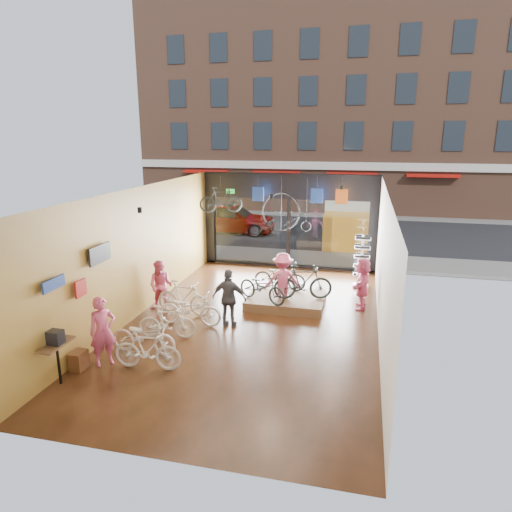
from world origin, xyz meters
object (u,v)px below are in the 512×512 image
(floor_bike_3, at_px, (167,322))
(hung_bike, at_px, (221,200))
(street_car, at_px, (231,218))
(customer_1, at_px, (161,286))
(customer_2, at_px, (229,298))
(floor_bike_5, at_px, (184,298))
(penny_farthing, at_px, (289,214))
(sunglasses_rack, at_px, (362,261))
(box_truck, at_px, (348,218))
(floor_bike_1, at_px, (147,350))
(customer_3, at_px, (283,280))
(floor_bike_4, at_px, (190,309))
(display_bike_left, at_px, (262,287))
(floor_bike_2, at_px, (144,336))
(display_bike_right, at_px, (280,276))
(customer_5, at_px, (362,283))
(display_bike_mid, at_px, (303,282))
(display_platform, at_px, (286,301))
(customer_0, at_px, (103,331))

(floor_bike_3, height_order, hung_bike, hung_bike)
(street_car, bearing_deg, customer_1, -173.98)
(customer_2, bearing_deg, floor_bike_5, -16.07)
(customer_2, relative_size, penny_farthing, 0.96)
(sunglasses_rack, height_order, penny_farthing, penny_farthing)
(box_truck, bearing_deg, customer_1, -115.68)
(floor_bike_1, xyz_separation_m, customer_3, (2.31, 4.64, 0.39))
(street_car, distance_m, floor_bike_3, 13.76)
(floor_bike_4, bearing_deg, customer_3, -51.04)
(floor_bike_1, relative_size, display_bike_left, 0.92)
(sunglasses_rack, bearing_deg, floor_bike_2, -128.38)
(customer_1, bearing_deg, customer_2, -20.32)
(display_bike_right, xyz_separation_m, penny_farthing, (-0.07, 2.06, 1.75))
(floor_bike_5, xyz_separation_m, customer_3, (2.77, 1.33, 0.34))
(penny_farthing, relative_size, hung_bike, 1.10)
(floor_bike_2, height_order, customer_1, customer_1)
(box_truck, distance_m, display_bike_left, 10.27)
(floor_bike_1, bearing_deg, customer_5, -46.61)
(floor_bike_4, relative_size, penny_farthing, 1.05)
(display_bike_right, bearing_deg, floor_bike_3, 151.65)
(display_bike_mid, bearing_deg, floor_bike_5, 97.32)
(display_bike_left, xyz_separation_m, customer_2, (-0.63, -1.39, 0.08))
(floor_bike_5, xyz_separation_m, display_platform, (2.87, 1.45, -0.38))
(box_truck, distance_m, hung_bike, 8.30)
(customer_3, bearing_deg, display_platform, -145.08)
(floor_bike_1, height_order, hung_bike, hung_bike)
(floor_bike_3, distance_m, display_bike_right, 4.44)
(customer_0, bearing_deg, floor_bike_4, 20.79)
(floor_bike_4, relative_size, display_bike_left, 1.04)
(display_bike_mid, bearing_deg, box_truck, -20.09)
(floor_bike_3, height_order, display_bike_left, display_bike_left)
(display_platform, bearing_deg, sunglasses_rack, 46.81)
(display_platform, bearing_deg, floor_bike_4, -137.81)
(display_bike_mid, xyz_separation_m, customer_3, (-0.63, -0.02, 0.02))
(floor_bike_3, height_order, floor_bike_4, floor_bike_4)
(customer_0, bearing_deg, display_bike_right, 13.49)
(customer_0, relative_size, customer_5, 1.03)
(floor_bike_2, bearing_deg, floor_bike_5, 1.29)
(floor_bike_3, bearing_deg, floor_bike_5, -3.37)
(display_bike_mid, xyz_separation_m, display_bike_right, (-0.86, 0.74, -0.09))
(customer_0, xyz_separation_m, penny_farthing, (3.11, 7.48, 1.67))
(floor_bike_1, distance_m, penny_farthing, 7.99)
(display_bike_left, xyz_separation_m, customer_1, (-3.01, -0.71, 0.03))
(customer_0, xyz_separation_m, hung_bike, (0.55, 7.43, 2.09))
(floor_bike_5, relative_size, customer_3, 1.01)
(display_platform, xyz_separation_m, display_bike_right, (-0.33, 0.64, 0.60))
(display_platform, bearing_deg, penny_farthing, 98.31)
(customer_3, bearing_deg, display_bike_right, -89.39)
(display_bike_right, relative_size, customer_3, 0.99)
(floor_bike_3, relative_size, customer_0, 0.92)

